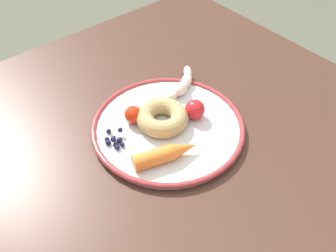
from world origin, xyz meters
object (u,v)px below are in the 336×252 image
(tomato_mid, at_px, (195,110))
(tomato_near, at_px, (133,115))
(carrot_orange, at_px, (166,154))
(banana, at_px, (177,89))
(donut, at_px, (163,118))
(plate, at_px, (168,127))
(blueberry_pile, at_px, (115,140))
(dining_table, at_px, (145,165))

(tomato_mid, bearing_deg, tomato_near, -33.46)
(tomato_near, height_order, tomato_mid, tomato_mid)
(carrot_orange, distance_m, tomato_mid, 0.14)
(banana, relative_size, donut, 1.65)
(carrot_orange, relative_size, tomato_near, 3.48)
(banana, bearing_deg, tomato_near, 6.27)
(plate, distance_m, carrot_orange, 0.10)
(tomato_near, xyz_separation_m, tomato_mid, (-0.11, 0.07, 0.00))
(donut, bearing_deg, tomato_mid, 159.84)
(banana, relative_size, blueberry_pile, 2.94)
(blueberry_pile, height_order, tomato_near, tomato_near)
(carrot_orange, distance_m, blueberry_pile, 0.11)
(plate, xyz_separation_m, blueberry_pile, (0.11, -0.03, 0.01))
(blueberry_pile, bearing_deg, tomato_near, -159.19)
(banana, bearing_deg, carrot_orange, 43.57)
(dining_table, xyz_separation_m, plate, (-0.06, 0.01, 0.10))
(dining_table, xyz_separation_m, banana, (-0.14, -0.06, 0.11))
(tomato_mid, bearing_deg, donut, -20.16)
(blueberry_pile, bearing_deg, plate, 164.01)
(carrot_orange, height_order, tomato_mid, tomato_mid)
(plate, height_order, blueberry_pile, blueberry_pile)
(dining_table, height_order, carrot_orange, carrot_orange)
(blueberry_pile, bearing_deg, donut, 168.19)
(plate, relative_size, blueberry_pile, 5.29)
(dining_table, relative_size, tomato_mid, 25.21)
(plate, distance_m, tomato_near, 0.08)
(plate, distance_m, banana, 0.11)
(donut, relative_size, blueberry_pile, 1.78)
(plate, xyz_separation_m, tomato_near, (0.05, -0.06, 0.02))
(dining_table, xyz_separation_m, tomato_mid, (-0.12, 0.03, 0.12))
(carrot_orange, bearing_deg, plate, -132.20)
(plate, relative_size, banana, 1.80)
(carrot_orange, height_order, donut, donut)
(dining_table, distance_m, banana, 0.19)
(carrot_orange, distance_m, donut, 0.10)
(dining_table, distance_m, tomato_near, 0.13)
(banana, relative_size, tomato_near, 4.70)
(dining_table, height_order, banana, banana)
(blueberry_pile, distance_m, tomato_near, 0.07)
(dining_table, bearing_deg, tomato_near, -101.00)
(carrot_orange, bearing_deg, donut, -126.32)
(plate, distance_m, blueberry_pile, 0.12)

